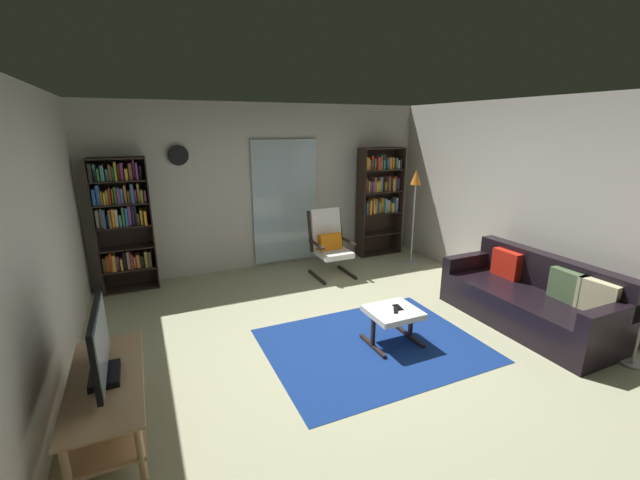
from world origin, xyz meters
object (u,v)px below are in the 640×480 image
object	(u,v)px
wall_clock	(178,155)
bookshelf_near_sofa	(379,194)
ottoman	(393,316)
tv_remote	(396,310)
cell_phone	(398,307)
leather_sofa	(531,300)
television	(101,347)
bookshelf_near_tv	(122,218)
lounge_armchair	(329,241)
tv_stand	(108,399)
floor_lamp_by_shelf	(415,191)

from	to	relation	value
wall_clock	bookshelf_near_sofa	bearing A→B (deg)	-2.68
ottoman	tv_remote	size ratio (longest dim) A/B	3.63
ottoman	wall_clock	xyz separation A→B (m)	(-1.73, 2.95, 1.53)
cell_phone	wall_clock	bearing A→B (deg)	130.29
leather_sofa	cell_phone	xyz separation A→B (m)	(-1.65, 0.30, 0.09)
bookshelf_near_sofa	cell_phone	world-z (taller)	bookshelf_near_sofa
television	cell_phone	bearing A→B (deg)	5.52
bookshelf_near_tv	leather_sofa	bearing A→B (deg)	-35.99
lounge_armchair	cell_phone	bearing A→B (deg)	-96.16
tv_remote	cell_phone	bearing A→B (deg)	70.38
tv_stand	leather_sofa	bearing A→B (deg)	-0.24
tv_stand	lounge_armchair	bearing A→B (deg)	39.52
tv_stand	bookshelf_near_tv	distance (m)	3.16
leather_sofa	ottoman	bearing A→B (deg)	170.51
bookshelf_near_sofa	cell_phone	bearing A→B (deg)	-118.46
bookshelf_near_tv	television	bearing A→B (deg)	-92.29
television	tv_stand	bearing A→B (deg)	-96.00
tv_remote	floor_lamp_by_shelf	xyz separation A→B (m)	(1.82, 2.16, 0.83)
tv_remote	floor_lamp_by_shelf	distance (m)	2.94
floor_lamp_by_shelf	lounge_armchair	bearing A→B (deg)	177.73
lounge_armchair	ottoman	size ratio (longest dim) A/B	1.96
cell_phone	floor_lamp_by_shelf	xyz separation A→B (m)	(1.76, 2.11, 0.84)
cell_phone	television	bearing A→B (deg)	-165.74
television	lounge_armchair	world-z (taller)	television
bookshelf_near_tv	wall_clock	distance (m)	1.16
television	floor_lamp_by_shelf	size ratio (longest dim) A/B	0.52
tv_stand	bookshelf_near_sofa	bearing A→B (deg)	35.81
tv_remote	cell_phone	xyz separation A→B (m)	(0.06, 0.05, -0.00)
bookshelf_near_sofa	tv_remote	xyz separation A→B (m)	(-1.57, -2.83, -0.69)
lounge_armchair	wall_clock	xyz separation A→B (m)	(-2.03, 0.76, 1.32)
tv_stand	wall_clock	world-z (taller)	wall_clock
television	bookshelf_near_sofa	xyz separation A→B (m)	(4.24, 3.04, 0.36)
television	ottoman	distance (m)	2.71
lounge_armchair	television	bearing A→B (deg)	-140.70
ottoman	bookshelf_near_tv	bearing A→B (deg)	132.18
floor_lamp_by_shelf	wall_clock	bearing A→B (deg)	166.95
bookshelf_near_sofa	ottoman	xyz separation A→B (m)	(-1.57, -2.79, -0.77)
television	cell_phone	world-z (taller)	television
tv_stand	lounge_armchair	world-z (taller)	lounge_armchair
lounge_armchair	leather_sofa	bearing A→B (deg)	-60.14
bookshelf_near_sofa	floor_lamp_by_shelf	size ratio (longest dim) A/B	1.20
leather_sofa	tv_stand	bearing A→B (deg)	179.76
bookshelf_near_tv	bookshelf_near_sofa	xyz separation A→B (m)	(4.12, -0.02, 0.06)
leather_sofa	lounge_armchair	xyz separation A→B (m)	(-1.42, 2.47, 0.23)
lounge_armchair	bookshelf_near_sofa	bearing A→B (deg)	25.63
tv_stand	television	bearing A→B (deg)	84.00
lounge_armchair	cell_phone	world-z (taller)	lounge_armchair
tv_stand	cell_phone	world-z (taller)	tv_stand
bookshelf_near_tv	lounge_armchair	distance (m)	2.96
cell_phone	lounge_armchair	bearing A→B (deg)	92.58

